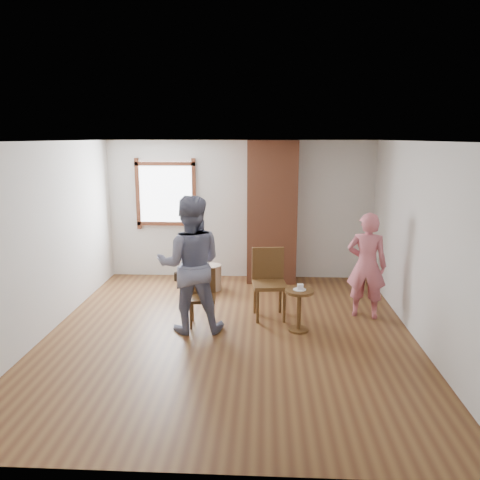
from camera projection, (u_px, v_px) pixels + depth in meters
The scene contains 12 objects.
ground at pixel (230, 334), 6.44m from camera, with size 5.50×5.50×0.00m, color brown.
room_shell at pixel (228, 198), 6.64m from camera, with size 5.04×5.52×2.62m.
brick_chimney at pixel (272, 212), 8.57m from camera, with size 0.90×0.50×2.60m, color #A65A3B.
stoneware_crock at pixel (212, 277), 8.27m from camera, with size 0.35×0.35×0.45m, color tan.
dark_pot at pixel (178, 277), 8.82m from camera, with size 0.15×0.15×0.15m, color black.
dining_chair_left at pixel (202, 294), 6.71m from camera, with size 0.40×0.40×0.81m.
dining_chair_right at pixel (269, 279), 6.98m from camera, with size 0.54×0.54×1.03m.
side_table at pixel (299, 303), 6.46m from camera, with size 0.40×0.40×0.60m.
cake_plate at pixel (300, 289), 6.42m from camera, with size 0.18×0.18×0.01m, color white.
cake_slice at pixel (300, 287), 6.41m from camera, with size 0.08×0.07×0.06m, color white.
man at pixel (190, 265), 6.38m from camera, with size 0.92×0.72×1.90m, color #141537.
person_pink at pixel (367, 265), 6.91m from camera, with size 0.58×0.38×1.59m, color #D16875.
Camera 1 is at (0.45, -5.99, 2.65)m, focal length 35.00 mm.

